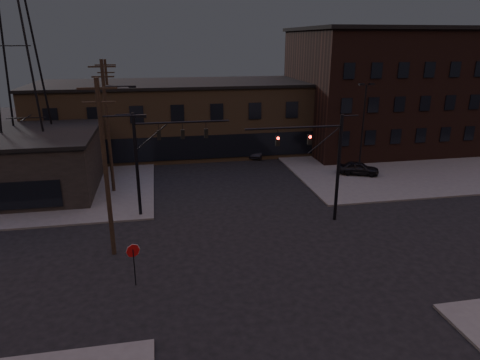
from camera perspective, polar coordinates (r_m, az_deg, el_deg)
name	(u,v)px	position (r m, az deg, el deg)	size (l,w,h in m)	color
ground	(266,255)	(27.59, 3.51, -9.94)	(140.00, 140.00, 0.00)	black
sidewalk_ne	(398,152)	(55.11, 20.32, 3.51)	(30.00, 30.00, 0.15)	#474744
sidewalk_nw	(4,173)	(49.88, -28.90, 0.88)	(30.00, 30.00, 0.15)	#474744
building_row	(210,117)	(52.67, -4.00, 8.34)	(40.00, 12.00, 8.00)	brown
building_right	(387,90)	(57.32, 19.04, 11.24)	(22.00, 16.00, 14.00)	black
building_left	(2,165)	(43.15, -29.14, 1.78)	(16.00, 12.00, 5.00)	black
traffic_signal_near	(324,158)	(31.38, 11.17, 2.96)	(7.12, 0.24, 8.00)	black
traffic_signal_far	(154,152)	(32.53, -11.45, 3.63)	(7.12, 0.24, 8.00)	black
stop_sign	(133,255)	(24.33, -14.03, -9.69)	(0.72, 0.33, 2.48)	black
utility_pole_near	(106,166)	(26.70, -17.40, 1.86)	(3.70, 0.28, 11.00)	black
utility_pole_mid	(108,124)	(38.38, -17.16, 7.09)	(3.70, 0.28, 11.50)	black
utility_pole_far	(109,108)	(50.32, -17.03, 9.19)	(2.20, 0.28, 11.00)	black
transmission_tower	(15,46)	(43.16, -27.84, 15.55)	(7.00, 7.00, 25.00)	black
lot_light_a	(363,122)	(42.83, 16.10, 7.44)	(1.50, 0.28, 9.14)	black
lot_light_b	(393,112)	(50.01, 19.77, 8.55)	(1.50, 0.28, 9.14)	black
parked_car_lot_a	(359,168)	(44.21, 15.53, 1.54)	(1.58, 3.92, 1.34)	black
parked_car_lot_b	(353,150)	(51.18, 14.86, 3.91)	(2.07, 5.08, 1.47)	silver
car_crossing	(258,151)	(49.94, 2.38, 3.92)	(1.43, 4.10, 1.35)	black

